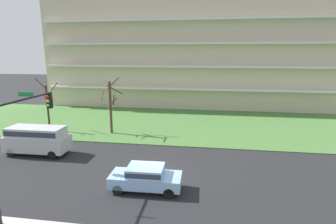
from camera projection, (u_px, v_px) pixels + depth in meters
ground at (153, 175)px, 18.49m from camera, size 160.00×160.00×0.00m
grass_lawn_strip at (177, 123)px, 31.99m from camera, size 80.00×16.00×0.08m
apartment_building at (187, 55)px, 43.76m from camera, size 43.19×12.96×16.06m
tree_far_left at (48, 105)px, 28.47m from camera, size 2.09×2.11×5.83m
tree_left at (111, 105)px, 27.38m from camera, size 2.30×2.18×5.91m
van_silver_near_left at (37, 138)px, 22.11m from camera, size 5.22×2.05×2.36m
sedan_blue_center_left at (146, 177)px, 16.38m from camera, size 4.44×1.90×1.57m
traffic_signal_mast at (16, 132)px, 13.85m from camera, size 0.90×5.40×6.29m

